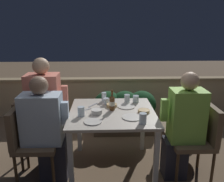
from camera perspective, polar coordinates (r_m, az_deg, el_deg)
ground_plane at (r=3.03m, az=0.05°, el=-17.92°), size 16.00×16.00×0.00m
parapet_wall at (r=4.44m, az=-0.77°, el=-1.27°), size 9.00×0.18×0.71m
dining_table at (r=2.72m, az=0.05°, el=-6.70°), size 0.96×0.94×0.73m
planter_hedge at (r=3.74m, az=3.11°, el=-4.52°), size 0.97×0.47×0.67m
chair_left_near at (r=2.75m, az=-19.54°, el=-10.30°), size 0.45×0.44×0.85m
person_blue_shirt at (r=2.67m, az=-15.58°, el=-9.02°), size 0.50×0.26×1.18m
chair_left_far at (r=3.05m, az=-18.67°, el=-7.53°), size 0.45×0.44×0.85m
person_coral_top at (r=2.95m, az=-15.31°, el=-4.92°), size 0.47×0.26×1.32m
chair_right_near at (r=2.82m, az=20.33°, el=-9.68°), size 0.45×0.44×0.85m
person_green_blouse at (r=2.72m, az=16.64°, el=-8.10°), size 0.47×0.26×1.21m
chair_right_far at (r=3.09m, az=17.71°, el=-7.14°), size 0.45×0.44×0.85m
beer_bottle at (r=2.70m, az=-0.02°, el=-2.80°), size 0.06×0.06×0.24m
plate_0 at (r=2.52m, az=4.82°, el=-6.31°), size 0.21×0.21×0.01m
plate_1 at (r=2.83m, az=3.45°, el=-3.75°), size 0.20×0.20×0.01m
plate_2 at (r=2.42m, az=-4.61°, el=-7.37°), size 0.18×0.18×0.01m
bowl_0 at (r=2.62m, az=-3.74°, el=-4.90°), size 0.12×0.12×0.05m
bowl_1 at (r=2.67m, az=7.65°, el=-4.75°), size 0.13×0.13×0.03m
bowl_2 at (r=2.82m, az=-0.16°, el=-3.41°), size 0.13×0.13×0.04m
glass_cup_0 at (r=2.96m, az=3.64°, el=-1.84°), size 0.07×0.07×0.10m
glass_cup_1 at (r=2.38m, az=7.44°, el=-6.54°), size 0.07×0.07×0.11m
glass_cup_2 at (r=3.02m, az=-1.94°, el=-1.36°), size 0.06×0.06×0.11m
glass_cup_3 at (r=2.56m, az=-7.44°, el=-4.90°), size 0.07×0.07×0.10m
glass_cup_4 at (r=2.91m, az=-1.41°, el=-2.46°), size 0.07×0.07×0.08m
glass_cup_5 at (r=2.98m, az=5.75°, el=-1.94°), size 0.08×0.08×0.09m
fork_0 at (r=2.73m, az=-6.56°, el=-4.59°), size 0.14×0.13×0.01m
fork_1 at (r=2.89m, az=-4.57°, el=-3.35°), size 0.11×0.15×0.01m
potted_plant at (r=3.55m, az=17.61°, el=-5.83°), size 0.33×0.33×0.67m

